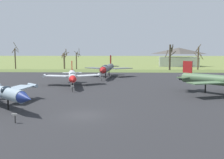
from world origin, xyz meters
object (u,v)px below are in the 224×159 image
Objects in this scene: jet_fighter_front_right at (72,76)px; jet_fighter_rear_left at (107,68)px; visitor_building at (179,57)px; info_placard_front_right at (72,88)px; info_placard_rear_right at (15,117)px; info_placard_rear_left at (102,78)px.

jet_fighter_rear_left reaches higher than jet_fighter_front_right.
jet_fighter_front_right is at bearing -118.34° from visitor_building.
info_placard_front_right is (1.36, -7.11, -1.25)m from jet_fighter_front_right.
info_placard_front_right is at bearing 83.78° from info_placard_rear_right.
visitor_building reaches higher than info_placard_front_right.
jet_fighter_rear_left is 18.18× the size of info_placard_rear_right.
info_placard_front_right reaches higher than info_placard_rear_right.
info_placard_rear_left is (-0.70, -8.07, -1.69)m from jet_fighter_rear_left.
jet_fighter_front_right is 12.50× the size of info_placard_front_right.
info_placard_rear_right is 0.05× the size of visitor_building.
info_placard_rear_right is (-0.53, -24.45, -1.37)m from jet_fighter_front_right.
jet_fighter_front_right is 24.49m from info_placard_rear_right.
info_placard_front_right reaches higher than info_placard_rear_left.
jet_fighter_front_right is 8.89m from info_placard_rear_left.
jet_fighter_rear_left is 40.30m from info_placard_rear_right.
jet_fighter_front_right is 71.01m from visitor_building.
info_placard_front_right is 17.44m from info_placard_rear_right.
jet_fighter_front_right is at bearing -124.18° from info_placard_rear_left.
visitor_building is (28.75, 55.20, 3.28)m from info_placard_rear_left.
info_placard_rear_left is 32.19m from info_placard_rear_right.
info_placard_rear_right is (-6.17, -39.79, -1.75)m from jet_fighter_rear_left.
info_placard_rear_left is at bearing 80.22° from info_placard_rear_right.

